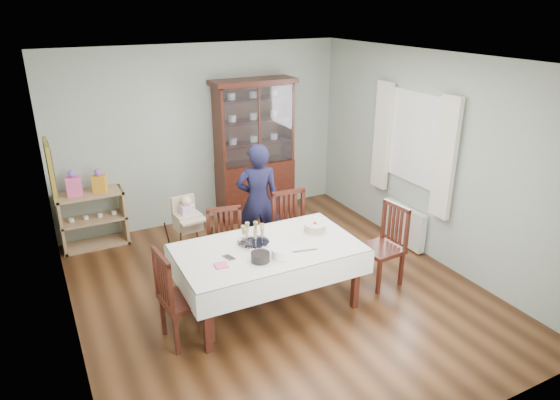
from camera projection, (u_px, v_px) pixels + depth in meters
floor at (278, 291)px, 6.02m from camera, size 5.00×5.00×0.00m
room_shell at (257, 143)px, 5.82m from camera, size 5.00×5.00×5.00m
dining_table at (268, 277)px, 5.57m from camera, size 2.02×1.18×0.76m
china_cabinet at (255, 148)px, 7.78m from camera, size 1.30×0.48×2.18m
sideboard at (93, 219)px, 7.00m from camera, size 0.90×0.38×0.80m
picture_frame at (50, 169)px, 5.11m from camera, size 0.04×0.48×0.58m
window at (416, 138)px, 6.64m from camera, size 0.04×1.02×1.22m
curtain_left at (446, 158)px, 6.14m from camera, size 0.07×0.30×1.55m
curtain_right at (382, 136)px, 7.16m from camera, size 0.07×0.30×1.55m
radiator at (404, 225)px, 7.08m from camera, size 0.10×0.80×0.55m
chair_far_left at (228, 266)px, 5.98m from camera, size 0.52×0.52×0.98m
chair_far_right at (294, 249)px, 6.36m from camera, size 0.51×0.51×1.04m
chair_end_left at (185, 313)px, 5.06m from camera, size 0.50×0.50×1.03m
chair_end_right at (381, 261)px, 6.10m from camera, size 0.49×0.49×1.00m
woman at (258, 201)px, 6.61m from camera, size 0.66×0.54×1.57m
high_chair at (189, 238)px, 6.52m from camera, size 0.46×0.46×0.95m
champagne_tray at (253, 238)px, 5.48m from camera, size 0.36×0.36×0.22m
birthday_cake at (315, 228)px, 5.76m from camera, size 0.28×0.28×0.20m
plate_stack_dark at (260, 257)px, 5.12m from camera, size 0.26×0.26×0.09m
plate_stack_white at (282, 253)px, 5.20m from camera, size 0.25×0.25×0.10m
napkin_stack at (221, 265)px, 5.03m from camera, size 0.14×0.14×0.02m
cutlery at (226, 258)px, 5.18m from camera, size 0.13×0.16×0.01m
cake_knife at (305, 251)px, 5.34m from camera, size 0.28×0.08×0.01m
gift_bag_pink at (74, 184)px, 6.70m from camera, size 0.20×0.14×0.36m
gift_bag_orange at (99, 181)px, 6.84m from camera, size 0.21×0.18×0.33m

